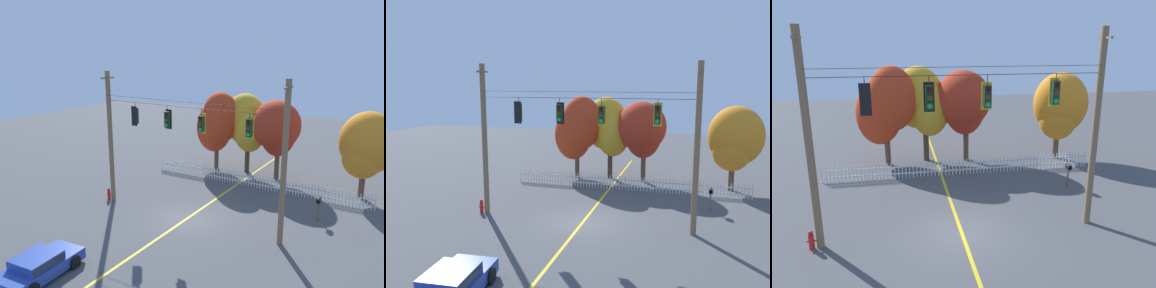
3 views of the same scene
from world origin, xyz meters
The scene contains 15 objects.
ground centered at (0.00, 0.00, 0.00)m, with size 80.00×80.00×0.00m, color #4C4C4F.
lane_centerline_stripe centered at (0.00, 0.00, 0.00)m, with size 0.16×36.00×0.01m, color gold.
signal_support_span centered at (0.00, 0.00, 4.47)m, with size 12.14×1.10×8.79m.
traffic_signal_southbound_primary centered at (-3.71, -0.01, 6.10)m, with size 0.43×0.38×1.45m.
traffic_signal_northbound_primary centered at (-1.29, 0.01, 6.09)m, with size 0.43×0.38×1.43m.
traffic_signal_westbound_side centered at (1.04, 0.01, 6.07)m, with size 0.43×0.38×1.42m.
traffic_signal_northbound_secondary centered at (3.94, 0.01, 6.14)m, with size 0.43×0.38×1.39m.
white_picket_fence centered at (1.28, 7.33, 0.51)m, with size 16.87×0.06×1.01m.
autumn_maple_near_fence centered at (-3.35, 10.16, 3.96)m, with size 4.02×3.33×6.67m.
autumn_maple_mid centered at (-0.83, 10.65, 4.13)m, with size 3.76×3.30×6.56m.
autumn_oak_far_east centered at (1.94, 10.15, 4.17)m, with size 3.80×3.60×6.30m.
autumn_maple_far_west centered at (8.58, 9.30, 3.70)m, with size 3.85×3.12×6.11m.
parked_car centered at (-2.41, -8.73, 0.60)m, with size 2.24×4.14×1.15m.
fire_hydrant centered at (-6.25, -0.08, 0.41)m, with size 0.38×0.22×0.83m.
roadside_mailbox centered at (6.89, 4.06, 1.18)m, with size 0.25×0.44×1.44m.
Camera 1 is at (11.89, -18.68, 10.30)m, focal length 36.65 mm.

